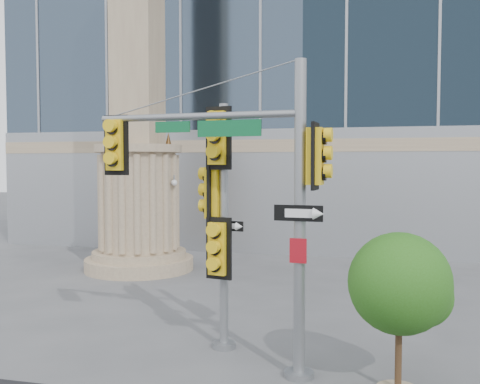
# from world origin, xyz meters

# --- Properties ---
(ground) EXTENTS (120.00, 120.00, 0.00)m
(ground) POSITION_xyz_m (0.00, 0.00, 0.00)
(ground) COLOR #545456
(ground) RESTS_ON ground
(monument) EXTENTS (4.40, 4.40, 16.60)m
(monument) POSITION_xyz_m (-6.00, 9.00, 5.52)
(monument) COLOR #9D856A
(monument) RESTS_ON ground
(main_signal_pole) EXTENTS (4.96, 0.79, 6.40)m
(main_signal_pole) POSITION_xyz_m (0.70, -0.37, 3.97)
(main_signal_pole) COLOR slate
(main_signal_pole) RESTS_ON ground
(secondary_signal_pole) EXTENTS (0.99, 0.85, 5.72)m
(secondary_signal_pole) POSITION_xyz_m (-0.18, 0.75, 3.36)
(secondary_signal_pole) COLOR slate
(secondary_signal_pole) RESTS_ON ground
(street_tree) EXTENTS (1.96, 1.92, 3.06)m
(street_tree) POSITION_xyz_m (3.81, -0.72, 2.01)
(street_tree) COLOR #9D856A
(street_tree) RESTS_ON ground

